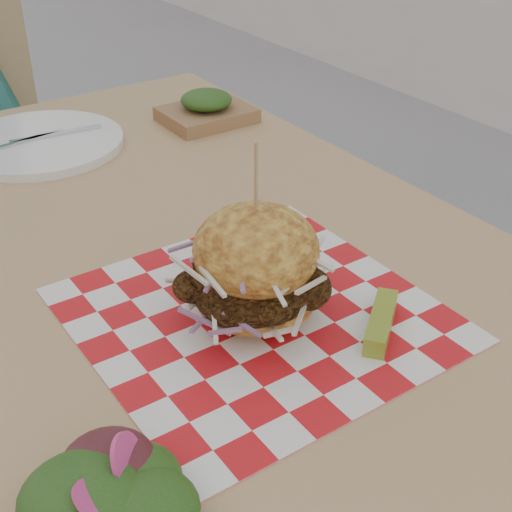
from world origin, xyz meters
The scene contains 7 objects.
patio_table centered at (-0.31, 0.03, 0.67)m, with size 0.80×1.20×0.75m.
paper_liner centered at (-0.28, -0.15, 0.75)m, with size 0.36×0.36×0.00m, color red.
sandwich centered at (-0.28, -0.15, 0.81)m, with size 0.17×0.17×0.20m.
pickle_spear centered at (-0.19, -0.25, 0.76)m, with size 0.10×0.02×0.02m, color olive.
side_salad centered at (-0.51, -0.31, 0.76)m, with size 0.13×0.14×0.05m.
place_setting centered at (-0.31, 0.43, 0.76)m, with size 0.27×0.27×0.02m.
kraft_tray centered at (-0.03, 0.37, 0.77)m, with size 0.15×0.12×0.06m.
Camera 1 is at (-0.63, -0.66, 1.21)m, focal length 50.00 mm.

